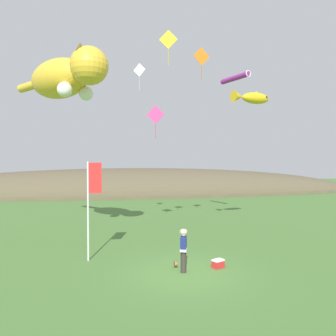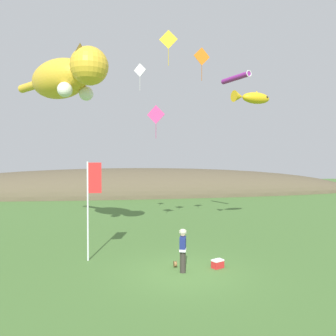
{
  "view_description": "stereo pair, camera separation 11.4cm",
  "coord_description": "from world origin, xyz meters",
  "px_view_note": "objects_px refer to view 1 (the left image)",
  "views": [
    {
      "loc": [
        -2.95,
        -12.93,
        4.62
      ],
      "look_at": [
        0.0,
        4.0,
        4.2
      ],
      "focal_mm": 35.0,
      "sensor_mm": 36.0,
      "label": 1
    },
    {
      "loc": [
        -2.84,
        -12.94,
        4.62
      ],
      "look_at": [
        0.0,
        4.0,
        4.2
      ],
      "focal_mm": 35.0,
      "sensor_mm": 36.0,
      "label": 2
    }
  ],
  "objects_px": {
    "picnic_cooler": "(218,264)",
    "kite_diamond_gold": "(168,40)",
    "kite_giant_cat": "(65,77)",
    "kite_fish_windsock": "(252,98)",
    "festival_attendant": "(183,249)",
    "festival_banner_pole": "(91,196)",
    "kite_spool": "(176,264)",
    "kite_diamond_pink": "(156,115)",
    "kite_diamond_orange": "(202,57)",
    "kite_diamond_white": "(139,70)",
    "kite_tube_streamer": "(235,78)"
  },
  "relations": [
    {
      "from": "festival_banner_pole",
      "to": "picnic_cooler",
      "type": "bearing_deg",
      "value": -20.0
    },
    {
      "from": "picnic_cooler",
      "to": "kite_diamond_gold",
      "type": "distance_m",
      "value": 11.68
    },
    {
      "from": "kite_diamond_orange",
      "to": "picnic_cooler",
      "type": "bearing_deg",
      "value": -97.93
    },
    {
      "from": "kite_fish_windsock",
      "to": "kite_tube_streamer",
      "type": "xyz_separation_m",
      "value": [
        -0.03,
        2.61,
        1.83
      ]
    },
    {
      "from": "kite_fish_windsock",
      "to": "kite_spool",
      "type": "bearing_deg",
      "value": -138.67
    },
    {
      "from": "picnic_cooler",
      "to": "kite_fish_windsock",
      "type": "xyz_separation_m",
      "value": [
        3.9,
        5.39,
        8.21
      ]
    },
    {
      "from": "kite_diamond_orange",
      "to": "kite_spool",
      "type": "bearing_deg",
      "value": -116.98
    },
    {
      "from": "kite_diamond_orange",
      "to": "kite_diamond_pink",
      "type": "distance_m",
      "value": 4.36
    },
    {
      "from": "picnic_cooler",
      "to": "kite_diamond_white",
      "type": "xyz_separation_m",
      "value": [
        -2.68,
        7.82,
        10.2
      ]
    },
    {
      "from": "kite_diamond_gold",
      "to": "kite_diamond_pink",
      "type": "distance_m",
      "value": 4.57
    },
    {
      "from": "picnic_cooler",
      "to": "kite_giant_cat",
      "type": "height_order",
      "value": "kite_giant_cat"
    },
    {
      "from": "kite_fish_windsock",
      "to": "kite_diamond_orange",
      "type": "xyz_separation_m",
      "value": [
        -3.15,
        -0.03,
        2.28
      ]
    },
    {
      "from": "festival_banner_pole",
      "to": "kite_diamond_gold",
      "type": "distance_m",
      "value": 9.21
    },
    {
      "from": "kite_diamond_orange",
      "to": "kite_giant_cat",
      "type": "bearing_deg",
      "value": -176.47
    },
    {
      "from": "kite_diamond_pink",
      "to": "festival_banner_pole",
      "type": "bearing_deg",
      "value": -126.85
    },
    {
      "from": "kite_fish_windsock",
      "to": "kite_diamond_pink",
      "type": "xyz_separation_m",
      "value": [
        -5.67,
        1.42,
        -0.97
      ]
    },
    {
      "from": "kite_giant_cat",
      "to": "kite_fish_windsock",
      "type": "relative_size",
      "value": 2.5
    },
    {
      "from": "kite_diamond_white",
      "to": "festival_banner_pole",
      "type": "bearing_deg",
      "value": -114.91
    },
    {
      "from": "picnic_cooler",
      "to": "kite_tube_streamer",
      "type": "height_order",
      "value": "kite_tube_streamer"
    },
    {
      "from": "picnic_cooler",
      "to": "festival_banner_pole",
      "type": "height_order",
      "value": "festival_banner_pole"
    },
    {
      "from": "picnic_cooler",
      "to": "kite_diamond_orange",
      "type": "relative_size",
      "value": 0.3
    },
    {
      "from": "kite_giant_cat",
      "to": "kite_diamond_gold",
      "type": "distance_m",
      "value": 5.86
    },
    {
      "from": "festival_attendant",
      "to": "kite_fish_windsock",
      "type": "height_order",
      "value": "kite_fish_windsock"
    },
    {
      "from": "kite_fish_windsock",
      "to": "kite_diamond_pink",
      "type": "relative_size",
      "value": 1.29
    },
    {
      "from": "kite_giant_cat",
      "to": "kite_tube_streamer",
      "type": "xyz_separation_m",
      "value": [
        10.76,
        3.12,
        1.2
      ]
    },
    {
      "from": "kite_fish_windsock",
      "to": "kite_diamond_orange",
      "type": "bearing_deg",
      "value": -179.4
    },
    {
      "from": "festival_attendant",
      "to": "festival_banner_pole",
      "type": "xyz_separation_m",
      "value": [
        -3.81,
        2.27,
        2.03
      ]
    },
    {
      "from": "kite_fish_windsock",
      "to": "kite_diamond_pink",
      "type": "height_order",
      "value": "kite_fish_windsock"
    },
    {
      "from": "kite_giant_cat",
      "to": "kite_diamond_pink",
      "type": "height_order",
      "value": "kite_giant_cat"
    },
    {
      "from": "festival_banner_pole",
      "to": "kite_fish_windsock",
      "type": "bearing_deg",
      "value": 20.19
    },
    {
      "from": "kite_spool",
      "to": "kite_giant_cat",
      "type": "bearing_deg",
      "value": 138.68
    },
    {
      "from": "kite_tube_streamer",
      "to": "kite_diamond_white",
      "type": "height_order",
      "value": "kite_diamond_white"
    },
    {
      "from": "kite_giant_cat",
      "to": "kite_diamond_pink",
      "type": "relative_size",
      "value": 3.22
    },
    {
      "from": "festival_attendant",
      "to": "picnic_cooler",
      "type": "relative_size",
      "value": 3.04
    },
    {
      "from": "festival_banner_pole",
      "to": "kite_diamond_orange",
      "type": "xyz_separation_m",
      "value": [
        6.15,
        3.39,
        7.68
      ]
    },
    {
      "from": "festival_banner_pole",
      "to": "kite_tube_streamer",
      "type": "height_order",
      "value": "kite_tube_streamer"
    },
    {
      "from": "festival_banner_pole",
      "to": "kite_giant_cat",
      "type": "xyz_separation_m",
      "value": [
        -1.48,
        2.92,
        6.04
      ]
    },
    {
      "from": "festival_attendant",
      "to": "kite_spool",
      "type": "relative_size",
      "value": 6.41
    },
    {
      "from": "festival_banner_pole",
      "to": "kite_diamond_orange",
      "type": "bearing_deg",
      "value": 28.85
    },
    {
      "from": "picnic_cooler",
      "to": "kite_diamond_gold",
      "type": "xyz_separation_m",
      "value": [
        -1.46,
        4.04,
        10.86
      ]
    },
    {
      "from": "kite_fish_windsock",
      "to": "kite_diamond_gold",
      "type": "distance_m",
      "value": 6.13
    },
    {
      "from": "festival_attendant",
      "to": "kite_diamond_pink",
      "type": "bearing_deg",
      "value": 91.5
    },
    {
      "from": "festival_attendant",
      "to": "kite_spool",
      "type": "xyz_separation_m",
      "value": [
        -0.19,
        0.7,
        -0.82
      ]
    },
    {
      "from": "kite_spool",
      "to": "festival_banner_pole",
      "type": "bearing_deg",
      "value": 156.53
    },
    {
      "from": "kite_tube_streamer",
      "to": "kite_diamond_pink",
      "type": "distance_m",
      "value": 6.42
    },
    {
      "from": "kite_diamond_white",
      "to": "kite_diamond_pink",
      "type": "bearing_deg",
      "value": -48.36
    },
    {
      "from": "festival_banner_pole",
      "to": "kite_tube_streamer",
      "type": "relative_size",
      "value": 1.74
    },
    {
      "from": "festival_attendant",
      "to": "kite_diamond_gold",
      "type": "xyz_separation_m",
      "value": [
        0.13,
        4.35,
        10.09
      ]
    },
    {
      "from": "kite_giant_cat",
      "to": "kite_diamond_white",
      "type": "height_order",
      "value": "kite_diamond_white"
    },
    {
      "from": "festival_banner_pole",
      "to": "kite_diamond_white",
      "type": "relative_size",
      "value": 2.59
    }
  ]
}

